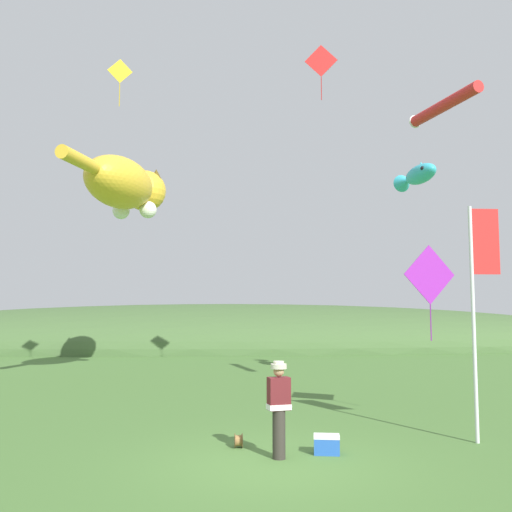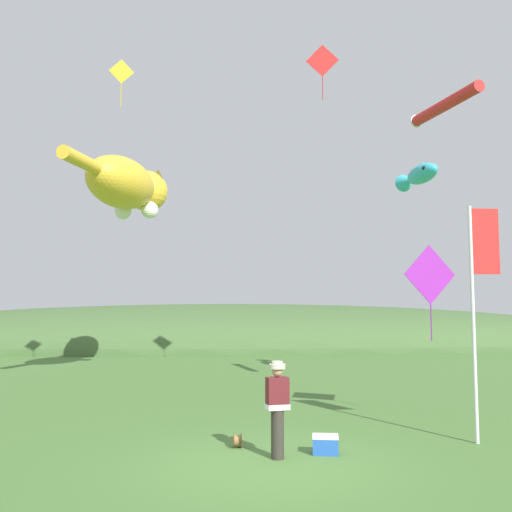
# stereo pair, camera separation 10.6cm
# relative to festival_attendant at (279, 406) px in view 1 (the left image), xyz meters

# --- Properties ---
(ground_plane) EXTENTS (120.00, 120.00, 0.00)m
(ground_plane) POSITION_rel_festival_attendant_xyz_m (-0.16, -0.38, -0.95)
(ground_plane) COLOR #477033
(distant_hill_ridge) EXTENTS (61.27, 14.98, 6.10)m
(distant_hill_ridge) POSITION_rel_festival_attendant_xyz_m (-0.16, 29.74, -0.95)
(distant_hill_ridge) COLOR #426033
(distant_hill_ridge) RESTS_ON ground
(festival_attendant) EXTENTS (0.47, 0.34, 1.77)m
(festival_attendant) POSITION_rel_festival_attendant_xyz_m (0.00, 0.00, 0.00)
(festival_attendant) COLOR #332D28
(festival_attendant) RESTS_ON ground
(kite_spool) EXTENTS (0.16, 0.28, 0.28)m
(kite_spool) POSITION_rel_festival_attendant_xyz_m (-0.71, 0.89, -0.82)
(kite_spool) COLOR olive
(kite_spool) RESTS_ON ground
(picnic_cooler) EXTENTS (0.54, 0.41, 0.36)m
(picnic_cooler) POSITION_rel_festival_attendant_xyz_m (0.94, 0.27, -0.77)
(picnic_cooler) COLOR blue
(picnic_cooler) RESTS_ON ground
(festival_banner_pole) EXTENTS (0.66, 0.08, 4.92)m
(festival_banner_pole) POSITION_rel_festival_attendant_xyz_m (4.35, 0.91, 2.27)
(festival_banner_pole) COLOR silver
(festival_banner_pole) RESTS_ON ground
(kite_giant_cat) EXTENTS (3.23, 7.48, 2.33)m
(kite_giant_cat) POSITION_rel_festival_attendant_xyz_m (-4.77, 12.08, 6.68)
(kite_giant_cat) COLOR gold
(kite_fish_windsock) EXTENTS (0.99, 2.63, 0.79)m
(kite_fish_windsock) POSITION_rel_festival_attendant_xyz_m (6.29, 9.59, 6.71)
(kite_fish_windsock) COLOR #33B2CC
(kite_tube_streamer) EXTENTS (1.10, 3.22, 0.44)m
(kite_tube_streamer) POSITION_rel_festival_attendant_xyz_m (5.76, 5.78, 7.98)
(kite_tube_streamer) COLOR red
(kite_diamond_violet) EXTENTS (1.45, 0.39, 2.39)m
(kite_diamond_violet) POSITION_rel_festival_attendant_xyz_m (4.18, 3.20, 2.63)
(kite_diamond_violet) COLOR purple
(kite_diamond_gold) EXTENTS (0.91, 0.17, 1.82)m
(kite_diamond_gold) POSITION_rel_festival_attendant_xyz_m (-4.78, 10.21, 10.62)
(kite_diamond_gold) COLOR yellow
(kite_diamond_red) EXTENTS (1.21, 0.26, 2.13)m
(kite_diamond_red) POSITION_rel_festival_attendant_xyz_m (2.73, 9.59, 11.01)
(kite_diamond_red) COLOR red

